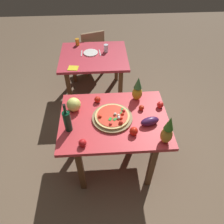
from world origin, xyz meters
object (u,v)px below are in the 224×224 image
at_px(display_table, 114,125).
at_px(dinner_plate, 91,53).
at_px(knife_utensil, 100,53).
at_px(tomato_by_bottle, 97,100).
at_px(pineapple_right, 167,131).
at_px(napkin_folded, 73,68).
at_px(eggplant, 150,121).
at_px(tomato_near_board, 160,105).
at_px(tomato_at_corner, 141,108).
at_px(wine_bottle, 67,121).
at_px(pizza_board, 112,118).
at_px(background_table, 94,61).
at_px(drinking_glass_water, 106,48).
at_px(tomato_beside_pepper, 83,143).
at_px(melon, 74,105).
at_px(pineapple_left, 137,90).
at_px(dining_chair, 92,50).
at_px(bell_pepper, 134,131).
at_px(drinking_glass_juice, 77,42).
at_px(pizza, 113,116).

distance_m(display_table, dinner_plate, 1.42).
bearing_deg(knife_utensil, tomato_by_bottle, -98.24).
xyz_separation_m(pineapple_right, napkin_folded, (-0.97, 1.33, -0.15)).
bearing_deg(eggplant, tomato_near_board, 56.19).
bearing_deg(tomato_at_corner, eggplant, -77.15).
distance_m(tomato_by_bottle, dinner_plate, 1.12).
relative_size(wine_bottle, tomato_near_board, 4.60).
relative_size(pizza_board, pineapple_right, 1.28).
relative_size(background_table, dinner_plate, 4.62).
xyz_separation_m(tomato_by_bottle, drinking_glass_water, (0.15, 1.16, 0.02)).
distance_m(background_table, tomato_by_bottle, 1.07).
relative_size(tomato_near_board, tomato_beside_pepper, 0.98).
height_order(melon, tomato_beside_pepper, melon).
bearing_deg(pineapple_left, dining_chair, 107.94).
distance_m(pineapple_right, eggplant, 0.27).
bearing_deg(tomato_near_board, dinner_plate, 122.21).
distance_m(dining_chair, melon, 1.87).
height_order(pineapple_left, tomato_beside_pepper, pineapple_left).
bearing_deg(napkin_folded, tomato_at_corner, -47.24).
xyz_separation_m(dining_chair, tomato_at_corner, (0.57, -1.88, 0.29)).
bearing_deg(eggplant, dinner_plate, 112.55).
xyz_separation_m(pizza_board, drinking_glass_water, (-0.01, 1.43, 0.04)).
xyz_separation_m(pineapple_left, bell_pepper, (-0.11, -0.53, -0.09)).
height_order(background_table, tomato_by_bottle, tomato_by_bottle).
height_order(pizza_board, pineapple_right, pineapple_right).
xyz_separation_m(drinking_glass_juice, dinner_plate, (0.21, -0.28, -0.04)).
relative_size(display_table, pineapple_right, 3.47).
distance_m(melon, bell_pepper, 0.72).
bearing_deg(display_table, eggplant, -15.92).
bearing_deg(dinner_plate, drinking_glass_juice, 127.38).
bearing_deg(knife_utensil, pineapple_right, -76.83).
bearing_deg(pizza, tomato_beside_pepper, -133.05).
xyz_separation_m(eggplant, dinner_plate, (-0.62, 1.50, -0.04)).
bearing_deg(background_table, drinking_glass_juice, 126.90).
bearing_deg(pizza, knife_utensil, 94.35).
height_order(background_table, pineapple_left, pineapple_left).
height_order(pineapple_left, knife_utensil, pineapple_left).
bearing_deg(wine_bottle, drinking_glass_water, 74.10).
bearing_deg(tomato_at_corner, tomato_near_board, 7.23).
bearing_deg(wine_bottle, tomato_at_corner, 17.03).
distance_m(eggplant, dinner_plate, 1.62).
xyz_separation_m(pizza_board, tomato_by_bottle, (-0.15, 0.27, 0.02)).
bearing_deg(tomato_beside_pepper, tomato_at_corner, 35.34).
xyz_separation_m(tomato_by_bottle, knife_utensil, (0.05, 1.12, -0.03)).
bearing_deg(pizza, melon, 158.09).
xyz_separation_m(pizza_board, dinner_plate, (-0.24, 1.39, -0.00)).
bearing_deg(tomato_beside_pepper, melon, 102.50).
xyz_separation_m(melon, bell_pepper, (0.61, -0.39, -0.04)).
relative_size(melon, eggplant, 0.77).
height_order(display_table, drinking_glass_juice, drinking_glass_juice).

